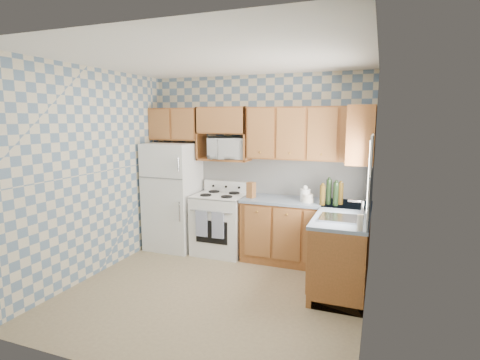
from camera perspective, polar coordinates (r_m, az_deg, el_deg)
name	(u,v)px	position (r m, az deg, el deg)	size (l,w,h in m)	color
floor	(214,292)	(4.69, -3.97, -16.65)	(3.40, 3.40, 0.00)	#79674D
back_wall	(256,165)	(5.75, 2.52, 2.28)	(3.40, 0.02, 2.70)	slate
right_wall	(370,191)	(3.89, 19.21, -1.56)	(0.02, 3.20, 2.70)	slate
backsplash_back	(281,176)	(5.65, 6.33, 0.57)	(2.60, 0.01, 0.56)	white
backsplash_right	(371,191)	(4.71, 19.27, -1.63)	(0.01, 1.60, 0.56)	white
refrigerator	(173,196)	(6.04, -10.14, -2.42)	(0.75, 0.70, 1.68)	silver
stove_body	(220,224)	(5.80, -3.00, -6.76)	(0.76, 0.65, 0.90)	silver
cooktop	(220,195)	(5.69, -3.04, -2.35)	(0.76, 0.65, 0.03)	silver
backguard	(227,186)	(5.92, -1.98, -0.95)	(0.76, 0.08, 0.17)	silver
dish_towel_left	(201,224)	(5.54, -5.89, -6.63)	(0.18, 0.03, 0.39)	navy
dish_towel_right	(218,225)	(5.43, -3.40, -6.92)	(0.18, 0.03, 0.39)	navy
base_cabinets_back	(304,233)	(5.46, 9.79, -8.02)	(1.75, 0.60, 0.88)	brown
base_cabinets_right	(343,250)	(4.91, 15.36, -10.18)	(0.60, 1.60, 0.88)	brown
countertop_back	(305,202)	(5.33, 9.92, -3.31)	(1.77, 0.63, 0.04)	slate
countertop_right	(344,214)	(4.78, 15.54, -4.96)	(0.63, 1.60, 0.04)	slate
upper_cabinets_back	(309,133)	(5.35, 10.48, 6.99)	(1.75, 0.33, 0.74)	brown
upper_cabinets_fridge	(176,124)	(6.09, -9.67, 8.39)	(0.82, 0.33, 0.50)	brown
upper_cabinets_right	(362,135)	(5.09, 18.05, 6.58)	(0.33, 0.70, 0.74)	brown
microwave_shelf	(224,160)	(5.75, -2.45, 3.13)	(0.80, 0.33, 0.03)	brown
microwave	(228,148)	(5.71, -1.80, 4.87)	(0.59, 0.40, 0.32)	silver
sink	(341,219)	(4.44, 15.20, -5.71)	(0.48, 0.40, 0.03)	#B7B7BC
window	(370,174)	(4.32, 19.25, 0.80)	(0.02, 0.66, 0.86)	silver
bottle_0	(329,192)	(5.14, 13.36, -1.76)	(0.07, 0.07, 0.34)	black
bottle_1	(336,194)	(5.07, 14.39, -2.07)	(0.07, 0.07, 0.31)	black
bottle_2	(340,194)	(5.17, 15.06, -2.02)	(0.07, 0.07, 0.29)	#4D3711
bottle_3	(322,195)	(5.08, 12.45, -2.25)	(0.07, 0.07, 0.27)	#4D3711
knife_block	(251,190)	(5.42, 1.70, -1.54)	(0.10, 0.10, 0.23)	brown
electric_kettle	(305,195)	(5.25, 9.90, -2.30)	(0.14, 0.14, 0.18)	silver
food_containers	(307,198)	(5.22, 10.25, -2.72)	(0.17, 0.17, 0.11)	beige
soap_bottle	(360,223)	(4.02, 17.82, -6.21)	(0.06, 0.06, 0.17)	beige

